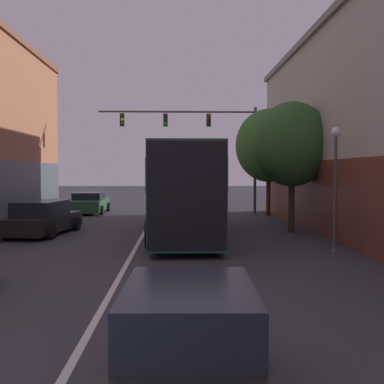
% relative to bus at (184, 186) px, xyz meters
% --- Properties ---
extents(lane_center_line, '(0.14, 42.55, 0.01)m').
position_rel_bus_xyz_m(lane_center_line, '(-1.74, -2.07, -2.06)').
color(lane_center_line, silver).
rests_on(lane_center_line, ground_plane).
extents(bus, '(2.86, 11.80, 3.68)m').
position_rel_bus_xyz_m(bus, '(0.00, 0.00, 0.00)').
color(bus, '#145133').
rests_on(bus, ground_plane).
extents(hatchback_foreground, '(1.99, 3.92, 1.39)m').
position_rel_bus_xyz_m(hatchback_foreground, '(-0.12, -14.37, -1.41)').
color(hatchback_foreground, black).
rests_on(hatchback_foreground, ground_plane).
extents(parked_car_left_near, '(2.22, 4.61, 1.35)m').
position_rel_bus_xyz_m(parked_car_left_near, '(-5.96, 9.77, -1.41)').
color(parked_car_left_near, '#285633').
rests_on(parked_car_left_near, ground_plane).
extents(parked_car_left_mid, '(2.55, 4.74, 1.44)m').
position_rel_bus_xyz_m(parked_car_left_mid, '(-6.04, -0.01, -1.38)').
color(parked_car_left_mid, black).
rests_on(parked_car_left_mid, ground_plane).
extents(traffic_signal_gantry, '(9.99, 0.36, 6.75)m').
position_rel_bus_xyz_m(traffic_signal_gantry, '(1.32, 9.19, 3.02)').
color(traffic_signal_gantry, '#514C47').
rests_on(traffic_signal_gantry, ground_plane).
extents(street_lamp, '(0.34, 0.34, 4.17)m').
position_rel_bus_xyz_m(street_lamp, '(5.00, -4.49, 0.51)').
color(street_lamp, '#47474C').
rests_on(street_lamp, ground_plane).
extents(street_tree_near, '(3.39, 3.05, 5.76)m').
position_rel_bus_xyz_m(street_tree_near, '(4.78, 0.40, 1.82)').
color(street_tree_near, '#3D2D1E').
rests_on(street_tree_near, ground_plane).
extents(street_tree_far, '(3.99, 3.59, 6.44)m').
position_rel_bus_xyz_m(street_tree_far, '(5.21, 7.59, 2.18)').
color(street_tree_far, '#3D2D1E').
rests_on(street_tree_far, ground_plane).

